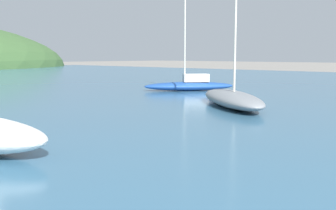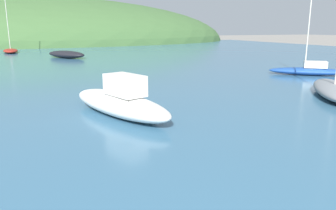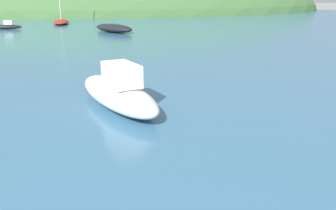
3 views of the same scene
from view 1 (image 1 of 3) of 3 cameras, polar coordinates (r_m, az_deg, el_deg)
name	(u,v)px [view 1 (image 1 of 3)]	position (r m, az deg, el deg)	size (l,w,h in m)	color
boat_far_left	(190,85)	(18.91, 3.19, 2.97)	(4.03, 3.56, 5.18)	#1E4793
boat_far_right	(232,98)	(13.12, 9.23, 1.01)	(4.00, 4.54, 5.75)	gray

